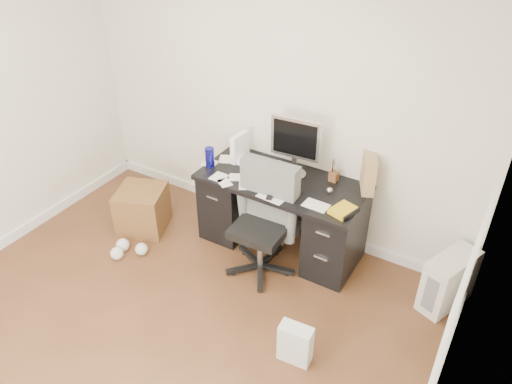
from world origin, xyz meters
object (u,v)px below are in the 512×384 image
desk (281,212)px  office_chair (261,223)px  lcd_monitor (295,147)px  wicker_basket (143,209)px  pc_tower (448,281)px  keyboard (275,187)px

desk → office_chair: 0.40m
lcd_monitor → wicker_basket: size_ratio=1.29×
pc_tower → wicker_basket: pc_tower is taller
desk → pc_tower: desk is taller
desk → lcd_monitor: (0.05, 0.13, 0.64)m
office_chair → pc_tower: bearing=13.6°
desk → pc_tower: 1.55m
desk → keyboard: size_ratio=3.20×
office_chair → wicker_basket: office_chair is taller
keyboard → office_chair: bearing=-92.7°
pc_tower → wicker_basket: size_ratio=1.12×
office_chair → pc_tower: size_ratio=2.09×
pc_tower → lcd_monitor: bearing=-162.1°
desk → lcd_monitor: bearing=68.9°
office_chair → pc_tower: (1.54, 0.43, -0.27)m
pc_tower → keyboard: bearing=-151.4°
office_chair → wicker_basket: (-1.32, -0.07, -0.30)m
desk → lcd_monitor: lcd_monitor is taller
keyboard → pc_tower: keyboard is taller
lcd_monitor → desk: bearing=-115.5°
pc_tower → wicker_basket: (-2.86, -0.50, -0.03)m
keyboard → office_chair: office_chair is taller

